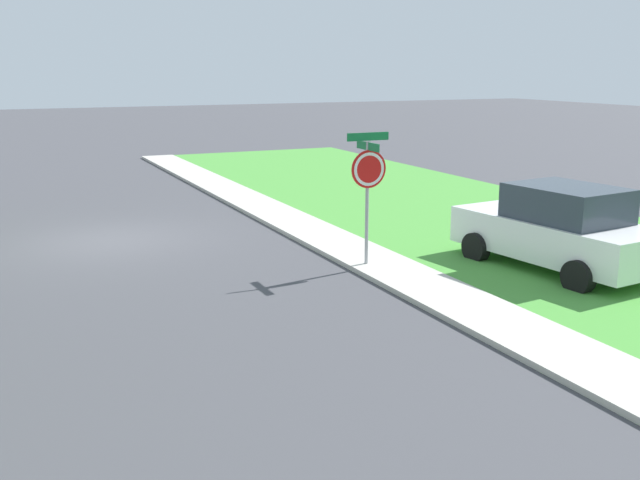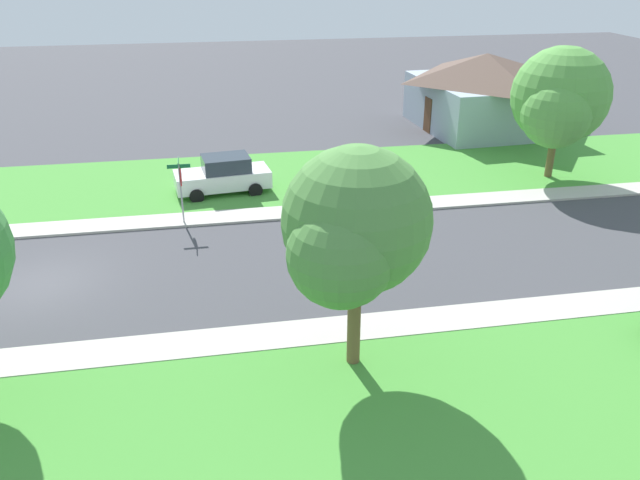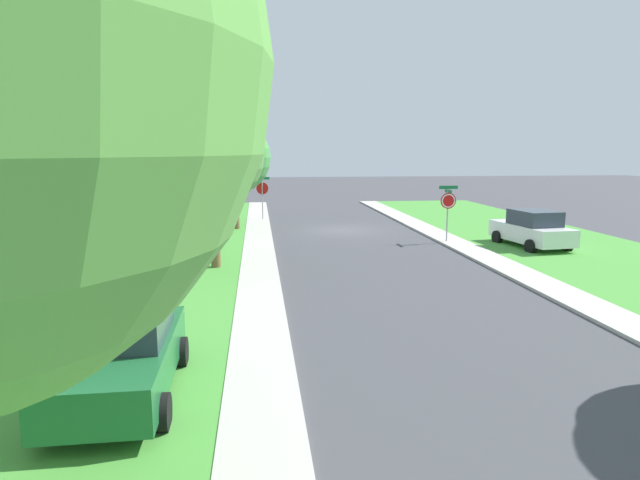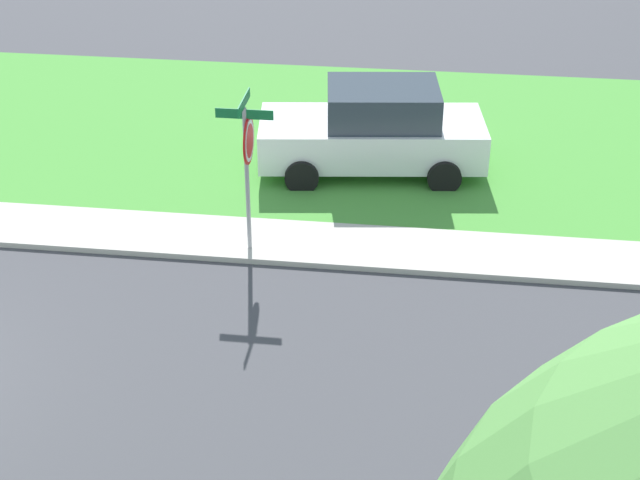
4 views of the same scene
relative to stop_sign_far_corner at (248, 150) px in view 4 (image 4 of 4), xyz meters
name	(u,v)px [view 4 (image 4 of 4)]	position (x,y,z in m)	size (l,w,h in m)	color
stop_sign_far_corner	(248,150)	(0.00, 0.00, 0.00)	(0.92, 0.92, 2.77)	#9E9EA3
car_white_kerbside_mid	(374,130)	(-3.38, 1.79, -1.01)	(2.43, 4.49, 1.76)	white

